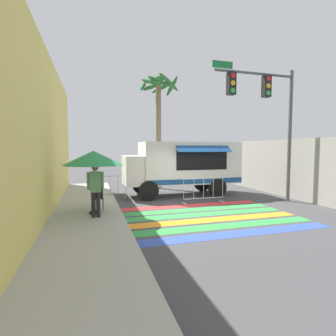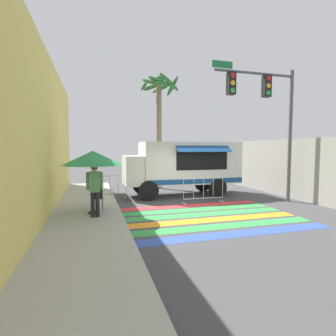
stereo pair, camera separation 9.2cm
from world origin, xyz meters
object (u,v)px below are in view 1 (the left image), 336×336
at_px(folding_chair, 97,196).
at_px(food_truck, 181,164).
at_px(traffic_signal_pole, 267,105).
at_px(patio_umbrella, 93,158).
at_px(barricade_front, 204,191).
at_px(palm_tree, 158,106).
at_px(barricade_side, 110,187).
at_px(vendor_person, 96,187).

bearing_deg(folding_chair, food_truck, 46.82).
relative_size(traffic_signal_pole, patio_umbrella, 2.76).
xyz_separation_m(food_truck, barricade_front, (0.36, -2.05, -1.05)).
bearing_deg(palm_tree, food_truck, -78.99).
bearing_deg(folding_chair, traffic_signal_pole, 12.52).
bearing_deg(food_truck, barricade_side, 176.64).
xyz_separation_m(food_truck, traffic_signal_pole, (2.89, -2.86, 2.65)).
xyz_separation_m(traffic_signal_pole, palm_tree, (-3.39, 5.45, 0.67)).
bearing_deg(patio_umbrella, barricade_side, 78.09).
bearing_deg(traffic_signal_pole, patio_umbrella, -175.23).
distance_m(food_truck, barricade_side, 3.70).
distance_m(folding_chair, barricade_side, 3.18).
bearing_deg(traffic_signal_pole, palm_tree, 121.91).
distance_m(folding_chair, barricade_front, 4.64).
relative_size(folding_chair, palm_tree, 0.13).
bearing_deg(food_truck, palm_tree, 101.01).
bearing_deg(barricade_side, food_truck, -3.36).
bearing_deg(traffic_signal_pole, barricade_front, 162.21).
bearing_deg(barricade_front, folding_chair, -169.47).
relative_size(barricade_side, palm_tree, 0.24).
bearing_deg(barricade_side, folding_chair, -102.09).
bearing_deg(barricade_side, barricade_front, -30.10).
distance_m(food_truck, barricade_front, 2.33).
height_order(traffic_signal_pole, barricade_front, traffic_signal_pole).
height_order(food_truck, folding_chair, food_truck).
bearing_deg(food_truck, folding_chair, -145.42).
bearing_deg(vendor_person, food_truck, 26.59).
bearing_deg(folding_chair, palm_tree, 68.21).
distance_m(food_truck, patio_umbrella, 5.55).
relative_size(barricade_front, palm_tree, 0.28).
xyz_separation_m(traffic_signal_pole, vendor_person, (-7.16, -1.12, -3.07)).
bearing_deg(barricade_side, palm_tree, 38.05).
bearing_deg(food_truck, vendor_person, -137.00).
relative_size(traffic_signal_pole, barricade_side, 3.76).
relative_size(traffic_signal_pole, palm_tree, 0.88).
xyz_separation_m(folding_chair, barricade_side, (0.67, 3.11, -0.16)).
relative_size(food_truck, palm_tree, 0.87).
bearing_deg(vendor_person, palm_tree, 43.76).
relative_size(vendor_person, barricade_side, 1.11).
bearing_deg(food_truck, traffic_signal_pole, -44.75).
distance_m(traffic_signal_pole, patio_umbrella, 7.55).
bearing_deg(patio_umbrella, traffic_signal_pole, 4.77).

